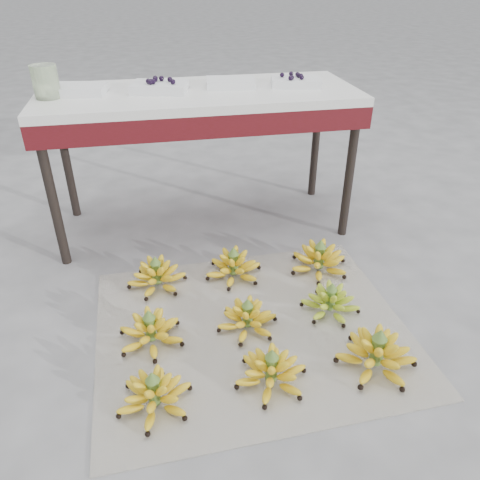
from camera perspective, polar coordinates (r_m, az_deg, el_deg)
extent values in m
plane|color=slate|center=(1.92, 3.26, -11.99)|extent=(60.00, 60.00, 0.00)
cube|color=white|center=(1.97, 1.46, -10.71)|extent=(1.28, 1.09, 0.01)
ellipsoid|color=yellow|center=(1.69, -10.35, -18.36)|extent=(0.28, 0.28, 0.08)
ellipsoid|color=yellow|center=(1.66, -10.46, -17.61)|extent=(0.20, 0.20, 0.06)
ellipsoid|color=yellow|center=(1.64, -10.57, -16.88)|extent=(0.13, 0.13, 0.05)
cylinder|color=#52742C|center=(1.66, -10.46, -17.61)|extent=(0.04, 0.04, 0.10)
cone|color=#52742C|center=(1.61, -10.69, -16.04)|extent=(0.05, 0.05, 0.04)
ellipsoid|color=yellow|center=(1.73, 3.81, -16.03)|extent=(0.26, 0.26, 0.08)
ellipsoid|color=yellow|center=(1.71, 3.85, -15.26)|extent=(0.19, 0.19, 0.06)
ellipsoid|color=yellow|center=(1.69, 3.89, -14.51)|extent=(0.12, 0.12, 0.05)
cylinder|color=#52742C|center=(1.71, 3.85, -15.26)|extent=(0.04, 0.04, 0.11)
cone|color=#52742C|center=(1.66, 3.93, -13.65)|extent=(0.05, 0.05, 0.04)
ellipsoid|color=yellow|center=(1.85, 16.22, -13.59)|extent=(0.37, 0.37, 0.09)
ellipsoid|color=yellow|center=(1.82, 16.40, -12.74)|extent=(0.26, 0.26, 0.07)
ellipsoid|color=yellow|center=(1.80, 16.57, -11.91)|extent=(0.17, 0.17, 0.05)
cylinder|color=#52742C|center=(1.82, 16.40, -12.74)|extent=(0.05, 0.05, 0.12)
cone|color=#52742C|center=(1.77, 16.76, -10.96)|extent=(0.06, 0.06, 0.04)
ellipsoid|color=yellow|center=(1.91, -10.79, -11.21)|extent=(0.30, 0.30, 0.08)
ellipsoid|color=yellow|center=(1.89, -10.89, -10.44)|extent=(0.21, 0.21, 0.06)
ellipsoid|color=yellow|center=(1.87, -10.99, -9.70)|extent=(0.14, 0.14, 0.05)
cylinder|color=#52742C|center=(1.89, -10.89, -10.44)|extent=(0.04, 0.04, 0.11)
cone|color=#52742C|center=(1.84, -11.10, -8.85)|extent=(0.05, 0.05, 0.04)
ellipsoid|color=yellow|center=(1.94, 0.90, -9.83)|extent=(0.29, 0.29, 0.07)
ellipsoid|color=yellow|center=(1.92, 0.91, -9.11)|extent=(0.21, 0.21, 0.05)
ellipsoid|color=yellow|center=(1.90, 0.92, -8.41)|extent=(0.14, 0.14, 0.05)
cylinder|color=#52742C|center=(1.92, 0.91, -9.11)|extent=(0.04, 0.04, 0.10)
cone|color=#52742C|center=(1.88, 0.93, -7.62)|extent=(0.05, 0.05, 0.04)
ellipsoid|color=#98C02F|center=(2.06, 10.92, -7.72)|extent=(0.30, 0.30, 0.07)
ellipsoid|color=#98C02F|center=(2.04, 11.01, -7.02)|extent=(0.21, 0.21, 0.05)
ellipsoid|color=#98C02F|center=(2.02, 11.09, -6.34)|extent=(0.14, 0.14, 0.05)
cylinder|color=#52742C|center=(2.04, 11.01, -7.02)|extent=(0.04, 0.04, 0.10)
cone|color=#52742C|center=(2.00, 11.19, -5.57)|extent=(0.05, 0.05, 0.04)
ellipsoid|color=yellow|center=(2.20, -10.08, -4.64)|extent=(0.32, 0.32, 0.08)
ellipsoid|color=yellow|center=(2.18, -10.16, -3.91)|extent=(0.22, 0.22, 0.06)
ellipsoid|color=yellow|center=(2.16, -10.24, -3.21)|extent=(0.15, 0.15, 0.05)
cylinder|color=#52742C|center=(2.18, -10.16, -3.91)|extent=(0.04, 0.04, 0.11)
cone|color=#52742C|center=(2.14, -10.33, -2.41)|extent=(0.05, 0.05, 0.04)
ellipsoid|color=yellow|center=(2.23, -0.78, -3.58)|extent=(0.34, 0.34, 0.08)
ellipsoid|color=yellow|center=(2.21, -0.79, -2.84)|extent=(0.24, 0.24, 0.06)
ellipsoid|color=yellow|center=(2.19, -0.79, -2.14)|extent=(0.15, 0.15, 0.05)
cylinder|color=#52742C|center=(2.21, -0.79, -2.84)|extent=(0.04, 0.04, 0.11)
cone|color=#52742C|center=(2.17, -0.80, -1.33)|extent=(0.05, 0.05, 0.04)
ellipsoid|color=yellow|center=(2.30, 9.59, -2.76)|extent=(0.35, 0.35, 0.08)
ellipsoid|color=yellow|center=(2.28, 9.67, -2.00)|extent=(0.25, 0.25, 0.06)
ellipsoid|color=yellow|center=(2.26, 9.75, -1.26)|extent=(0.16, 0.16, 0.05)
cylinder|color=#52742C|center=(2.28, 9.67, -2.00)|extent=(0.05, 0.05, 0.12)
cone|color=#52742C|center=(2.24, 9.83, -0.42)|extent=(0.05, 0.05, 0.04)
cylinder|color=black|center=(2.35, -21.88, 4.75)|extent=(0.05, 0.05, 0.71)
cylinder|color=black|center=(2.51, 13.19, 7.86)|extent=(0.05, 0.05, 0.71)
cylinder|color=black|center=(2.83, -20.47, 9.36)|extent=(0.05, 0.05, 0.71)
cylinder|color=black|center=(2.96, 9.22, 11.85)|extent=(0.05, 0.05, 0.71)
cube|color=#4D0E17|center=(2.46, -4.94, 15.61)|extent=(1.58, 0.63, 0.11)
cube|color=silver|center=(2.44, -5.03, 17.28)|extent=(1.58, 0.63, 0.04)
cube|color=silver|center=(2.48, -19.04, 16.96)|extent=(0.28, 0.22, 0.04)
cube|color=silver|center=(2.43, -9.76, 17.90)|extent=(0.30, 0.24, 0.04)
sphere|color=black|center=(2.40, -11.12, 18.46)|extent=(0.03, 0.03, 0.03)
sphere|color=black|center=(2.45, -9.56, 18.85)|extent=(0.03, 0.03, 0.03)
sphere|color=black|center=(2.37, -8.19, 18.56)|extent=(0.03, 0.03, 0.03)
sphere|color=black|center=(2.39, -10.54, 18.46)|extent=(0.03, 0.03, 0.03)
sphere|color=black|center=(2.46, -10.29, 18.83)|extent=(0.03, 0.03, 0.03)
sphere|color=black|center=(2.44, -10.30, 18.73)|extent=(0.03, 0.03, 0.03)
sphere|color=black|center=(2.40, -10.77, 18.47)|extent=(0.03, 0.03, 0.03)
sphere|color=black|center=(2.38, -10.89, 18.38)|extent=(0.03, 0.03, 0.03)
sphere|color=black|center=(2.42, -8.55, 18.79)|extent=(0.03, 0.03, 0.03)
cube|color=silver|center=(2.50, -1.15, 18.62)|extent=(0.26, 0.20, 0.04)
cube|color=silver|center=(2.53, 6.80, 18.59)|extent=(0.28, 0.22, 0.04)
sphere|color=black|center=(2.55, 7.02, 19.40)|extent=(0.02, 0.02, 0.02)
sphere|color=black|center=(2.47, 6.33, 19.09)|extent=(0.02, 0.02, 0.02)
sphere|color=black|center=(2.53, 7.18, 19.30)|extent=(0.02, 0.02, 0.02)
sphere|color=black|center=(2.53, 5.15, 19.41)|extent=(0.02, 0.02, 0.02)
sphere|color=black|center=(2.46, 6.18, 19.04)|extent=(0.02, 0.02, 0.02)
sphere|color=black|center=(2.52, 7.44, 19.22)|extent=(0.02, 0.02, 0.02)
sphere|color=black|center=(2.48, 7.53, 19.06)|extent=(0.02, 0.02, 0.02)
sphere|color=black|center=(2.56, 6.25, 19.50)|extent=(0.02, 0.02, 0.02)
cylinder|color=#DBF4C2|center=(2.43, -22.61, 17.40)|extent=(0.15, 0.15, 0.15)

